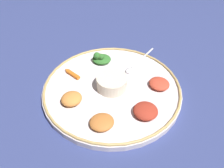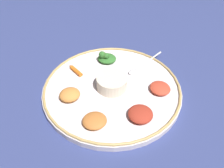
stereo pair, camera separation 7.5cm
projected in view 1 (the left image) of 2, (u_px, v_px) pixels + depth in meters
The scene contains 11 objects.
ground_plane at pixel (112, 92), 0.77m from camera, with size 2.40×2.40×0.00m, color navy.
platter at pixel (112, 90), 0.77m from camera, with size 0.45×0.45×0.02m, color silver.
platter_rim at pixel (112, 87), 0.76m from camera, with size 0.44×0.44×0.01m, color tan.
center_bowl at pixel (112, 82), 0.74m from camera, with size 0.10×0.10×0.04m.
spoon at pixel (136, 64), 0.85m from camera, with size 0.14×0.14×0.01m.
greens_pile at pixel (101, 58), 0.85m from camera, with size 0.09×0.08×0.04m.
carrot_near_spoon at pixel (72, 73), 0.80m from camera, with size 0.06×0.06×0.01m.
mound_berbere_red at pixel (159, 84), 0.76m from camera, with size 0.07×0.06×0.02m, color #B73D28.
mound_squash at pixel (72, 99), 0.70m from camera, with size 0.06×0.06×0.03m, color #C67A38.
mound_chickpea at pixel (102, 122), 0.64m from camera, with size 0.07×0.06×0.02m, color #B2662D.
mound_beet at pixel (146, 111), 0.67m from camera, with size 0.07×0.07×0.03m, color maroon.
Camera 1 is at (0.09, 0.54, 0.54)m, focal length 37.72 mm.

